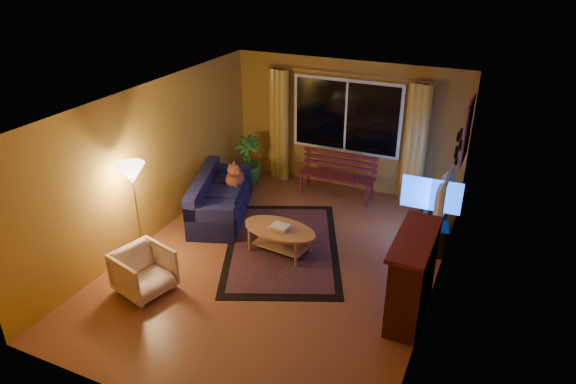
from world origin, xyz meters
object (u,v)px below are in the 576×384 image
at_px(coffee_table, 280,240).
at_px(tv_console, 433,228).
at_px(bench, 336,187).
at_px(sofa, 221,196).
at_px(floor_lamp, 137,213).
at_px(armchair, 144,270).

bearing_deg(coffee_table, tv_console, 32.74).
bearing_deg(bench, coffee_table, -94.53).
xyz_separation_m(bench, tv_console, (1.96, -0.85, 0.02)).
bearing_deg(sofa, bench, 24.44).
distance_m(floor_lamp, coffee_table, 2.18).
height_order(bench, tv_console, tv_console).
bearing_deg(tv_console, armchair, -150.42).
height_order(floor_lamp, tv_console, floor_lamp).
bearing_deg(sofa, coffee_table, -44.11).
relative_size(bench, coffee_table, 1.19).
bearing_deg(bench, sofa, -136.99).
height_order(floor_lamp, coffee_table, floor_lamp).
bearing_deg(sofa, armchair, -104.96).
height_order(bench, sofa, sofa).
xyz_separation_m(floor_lamp, coffee_table, (1.84, 1.02, -0.58)).
height_order(sofa, coffee_table, sofa).
bearing_deg(coffee_table, floor_lamp, -151.11).
xyz_separation_m(bench, sofa, (-1.61, -1.54, 0.17)).
bearing_deg(coffee_table, bench, 86.16).
bearing_deg(tv_console, floor_lamp, -161.07).
relative_size(floor_lamp, tv_console, 1.41).
height_order(armchair, tv_console, armchair).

